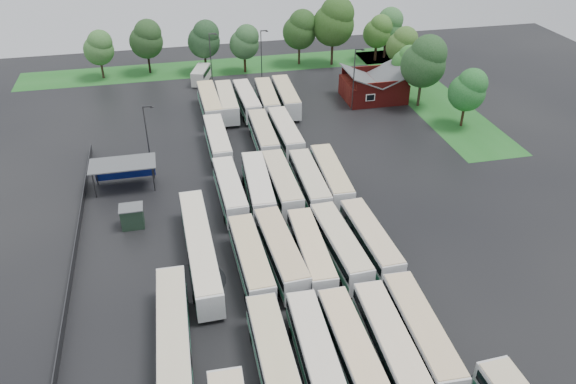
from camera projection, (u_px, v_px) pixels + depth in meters
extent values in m
plane|color=black|center=(295.00, 275.00, 57.56)|extent=(160.00, 160.00, 0.00)
cube|color=maroon|center=(373.00, 89.00, 96.62)|extent=(10.00, 8.00, 3.40)
cube|color=#4C4F51|center=(360.00, 76.00, 94.79)|extent=(5.07, 8.60, 2.19)
cube|color=#4C4F51|center=(388.00, 74.00, 95.72)|extent=(5.07, 8.60, 2.19)
cube|color=maroon|center=(383.00, 86.00, 92.15)|extent=(9.00, 0.20, 1.20)
cube|color=silver|center=(370.00, 98.00, 92.74)|extent=(1.60, 0.12, 1.20)
cylinder|color=#2D2D30|center=(94.00, 186.00, 69.36)|extent=(0.16, 0.16, 3.40)
cylinder|color=#2D2D30|center=(154.00, 179.00, 70.70)|extent=(0.16, 0.16, 3.40)
cylinder|color=#2D2D30|center=(96.00, 173.00, 72.01)|extent=(0.16, 0.16, 3.40)
cylinder|color=#2D2D30|center=(153.00, 167.00, 73.36)|extent=(0.16, 0.16, 3.40)
cube|color=#4C4F51|center=(122.00, 164.00, 70.41)|extent=(8.20, 4.20, 0.15)
cube|color=navy|center=(125.00, 170.00, 72.99)|extent=(7.60, 0.08, 2.60)
cube|color=black|center=(132.00, 217.00, 64.32)|extent=(2.50, 2.00, 2.50)
cube|color=#4C4F51|center=(131.00, 207.00, 63.63)|extent=(2.70, 2.20, 0.12)
cube|color=#1D5E1E|center=(230.00, 66.00, 111.65)|extent=(80.00, 10.00, 0.01)
cube|color=#1D5E1E|center=(426.00, 94.00, 99.39)|extent=(10.00, 50.00, 0.01)
cube|color=#2D2D30|center=(75.00, 253.00, 59.73)|extent=(0.10, 50.00, 1.20)
cube|color=silver|center=(274.00, 360.00, 45.55)|extent=(2.71, 12.76, 2.92)
cube|color=black|center=(274.00, 355.00, 45.24)|extent=(2.77, 12.25, 0.93)
cube|color=#398361|center=(275.00, 366.00, 45.89)|extent=(2.77, 12.51, 0.64)
cube|color=beige|center=(274.00, 347.00, 44.75)|extent=(2.61, 12.38, 0.13)
cylinder|color=black|center=(265.00, 337.00, 49.70)|extent=(2.71, 1.02, 1.02)
cube|color=silver|center=(316.00, 354.00, 46.18)|extent=(2.93, 12.45, 2.84)
cube|color=black|center=(316.00, 349.00, 45.88)|extent=(2.98, 11.95, 0.91)
cube|color=#2E7C58|center=(315.00, 359.00, 46.51)|extent=(2.98, 12.20, 0.62)
cube|color=beige|center=(316.00, 341.00, 45.41)|extent=(2.82, 12.07, 0.12)
cylinder|color=black|center=(304.00, 332.00, 50.21)|extent=(2.63, 0.99, 0.99)
cube|color=silver|center=(352.00, 350.00, 46.61)|extent=(2.59, 12.33, 2.82)
cube|color=black|center=(352.00, 345.00, 46.31)|extent=(2.65, 11.84, 0.90)
cube|color=#327F5D|center=(351.00, 355.00, 46.93)|extent=(2.64, 12.08, 0.62)
cube|color=beige|center=(353.00, 337.00, 45.83)|extent=(2.49, 11.96, 0.12)
cylinder|color=black|center=(337.00, 328.00, 50.62)|extent=(2.62, 0.99, 0.99)
cube|color=silver|center=(390.00, 344.00, 47.02)|extent=(3.00, 12.79, 2.92)
cube|color=black|center=(390.00, 339.00, 46.71)|extent=(3.05, 12.28, 0.93)
cube|color=#388764|center=(389.00, 350.00, 47.36)|extent=(3.05, 12.54, 0.64)
cube|color=beige|center=(391.00, 331.00, 46.22)|extent=(2.89, 12.41, 0.13)
cylinder|color=black|center=(372.00, 323.00, 51.16)|extent=(2.70, 1.02, 1.02)
cube|color=silver|center=(421.00, 333.00, 48.05)|extent=(3.14, 12.89, 2.93)
cube|color=black|center=(421.00, 328.00, 47.75)|extent=(3.19, 12.38, 0.94)
cube|color=#327A59|center=(420.00, 339.00, 48.39)|extent=(3.19, 12.63, 0.65)
cube|color=beige|center=(423.00, 320.00, 47.25)|extent=(3.02, 12.50, 0.13)
cylinder|color=black|center=(439.00, 383.00, 45.43)|extent=(2.72, 1.02, 1.02)
cylinder|color=black|center=(400.00, 313.00, 52.22)|extent=(2.72, 1.02, 1.02)
cube|color=silver|center=(251.00, 260.00, 56.63)|extent=(2.90, 12.47, 2.84)
cube|color=black|center=(251.00, 256.00, 56.33)|extent=(2.95, 11.98, 0.91)
cube|color=#388061|center=(251.00, 265.00, 56.96)|extent=(2.95, 12.23, 0.63)
cube|color=beige|center=(250.00, 248.00, 55.86)|extent=(2.79, 12.10, 0.12)
cylinder|color=black|center=(258.00, 297.00, 54.09)|extent=(2.64, 0.99, 0.99)
cylinder|color=black|center=(245.00, 248.00, 60.68)|extent=(2.64, 0.99, 0.99)
cube|color=silver|center=(281.00, 252.00, 57.60)|extent=(3.31, 12.90, 2.93)
cube|color=black|center=(281.00, 248.00, 57.29)|extent=(3.35, 12.39, 0.94)
cube|color=#347F5F|center=(281.00, 257.00, 57.94)|extent=(3.35, 12.64, 0.64)
cube|color=#D8BA8B|center=(281.00, 241.00, 56.80)|extent=(3.19, 12.51, 0.13)
cylinder|color=black|center=(289.00, 289.00, 54.98)|extent=(2.72, 1.02, 1.02)
cylinder|color=black|center=(273.00, 241.00, 61.76)|extent=(2.72, 1.02, 1.02)
cube|color=silver|center=(311.00, 252.00, 57.71)|extent=(2.91, 12.38, 2.82)
cube|color=black|center=(311.00, 248.00, 57.42)|extent=(2.95, 11.89, 0.90)
cube|color=#317F5E|center=(311.00, 257.00, 58.04)|extent=(2.95, 12.13, 0.62)
cube|color=beige|center=(311.00, 241.00, 56.94)|extent=(2.79, 12.00, 0.12)
cylinder|color=black|center=(321.00, 288.00, 55.19)|extent=(2.62, 0.98, 0.98)
cylinder|color=black|center=(301.00, 241.00, 61.72)|extent=(2.62, 0.98, 0.98)
cube|color=silver|center=(340.00, 246.00, 58.59)|extent=(3.22, 12.67, 2.88)
cube|color=black|center=(340.00, 241.00, 58.29)|extent=(3.26, 12.18, 0.92)
cube|color=#387E5B|center=(340.00, 251.00, 58.93)|extent=(3.26, 12.43, 0.63)
cube|color=beige|center=(341.00, 234.00, 57.81)|extent=(3.10, 12.29, 0.13)
cylinder|color=black|center=(351.00, 281.00, 56.02)|extent=(2.67, 1.01, 1.01)
cylinder|color=black|center=(329.00, 235.00, 62.69)|extent=(2.67, 1.01, 1.01)
cube|color=silver|center=(370.00, 240.00, 59.46)|extent=(2.99, 12.41, 2.83)
cube|color=black|center=(371.00, 236.00, 59.16)|extent=(3.03, 11.92, 0.90)
cube|color=#2A895C|center=(370.00, 245.00, 59.78)|extent=(3.03, 12.17, 0.62)
cube|color=beige|center=(371.00, 229.00, 58.68)|extent=(2.87, 12.04, 0.12)
cylinder|color=black|center=(382.00, 274.00, 56.93)|extent=(2.62, 0.99, 0.99)
cylinder|color=black|center=(357.00, 230.00, 63.47)|extent=(2.62, 0.99, 0.99)
cube|color=silver|center=(230.00, 191.00, 68.00)|extent=(2.85, 12.38, 2.82)
cube|color=black|center=(230.00, 187.00, 67.71)|extent=(2.90, 11.88, 0.90)
cube|color=#227852|center=(230.00, 195.00, 68.33)|extent=(2.89, 12.13, 0.62)
cube|color=#EFE1CC|center=(229.00, 180.00, 67.23)|extent=(2.74, 12.00, 0.12)
cylinder|color=black|center=(235.00, 218.00, 65.48)|extent=(2.62, 0.99, 0.99)
cylinder|color=black|center=(226.00, 184.00, 72.02)|extent=(2.62, 0.99, 0.99)
cube|color=silver|center=(258.00, 187.00, 68.62)|extent=(3.35, 13.03, 2.96)
cube|color=black|center=(258.00, 183.00, 68.31)|extent=(3.38, 12.52, 0.95)
cube|color=#227A52|center=(258.00, 191.00, 68.96)|extent=(3.39, 12.78, 0.65)
cube|color=silver|center=(258.00, 176.00, 67.81)|extent=(3.22, 12.64, 0.13)
cylinder|color=black|center=(265.00, 215.00, 65.97)|extent=(2.74, 1.03, 1.03)
cylinder|color=black|center=(253.00, 180.00, 72.82)|extent=(2.74, 1.03, 1.03)
cube|color=silver|center=(282.00, 184.00, 69.19)|extent=(2.68, 12.82, 2.94)
cube|color=black|center=(282.00, 180.00, 68.88)|extent=(2.75, 12.31, 0.94)
cube|color=#217751|center=(282.00, 189.00, 69.53)|extent=(2.74, 12.56, 0.65)
cube|color=beige|center=(282.00, 173.00, 68.39)|extent=(2.57, 12.44, 0.13)
cylinder|color=black|center=(289.00, 212.00, 66.56)|extent=(2.72, 1.03, 1.03)
cylinder|color=black|center=(275.00, 178.00, 73.37)|extent=(2.72, 1.03, 1.03)
cube|color=silver|center=(309.00, 182.00, 69.62)|extent=(2.85, 12.55, 2.87)
cube|color=black|center=(309.00, 178.00, 69.32)|extent=(2.91, 12.06, 0.92)
cube|color=#287553|center=(309.00, 187.00, 69.96)|extent=(2.90, 12.31, 0.63)
cube|color=beige|center=(309.00, 172.00, 68.84)|extent=(2.74, 12.18, 0.13)
cylinder|color=black|center=(317.00, 209.00, 67.06)|extent=(2.66, 1.00, 1.00)
cylinder|color=black|center=(301.00, 177.00, 73.70)|extent=(2.66, 1.00, 1.00)
cube|color=silver|center=(331.00, 177.00, 70.58)|extent=(3.19, 12.84, 2.92)
cube|color=black|center=(331.00, 173.00, 70.28)|extent=(3.23, 12.33, 0.93)
cube|color=#27875E|center=(331.00, 182.00, 70.92)|extent=(3.23, 12.58, 0.64)
cube|color=beige|center=(332.00, 167.00, 69.79)|extent=(3.07, 12.45, 0.13)
cylinder|color=black|center=(340.00, 204.00, 67.97)|extent=(2.71, 1.02, 1.02)
cylinder|color=black|center=(322.00, 172.00, 74.73)|extent=(2.71, 1.02, 1.02)
cube|color=silver|center=(218.00, 142.00, 79.17)|extent=(2.73, 12.60, 2.88)
cube|color=black|center=(217.00, 138.00, 78.86)|extent=(2.79, 12.10, 0.92)
cube|color=#25855B|center=(218.00, 146.00, 79.50)|extent=(2.78, 12.35, 0.63)
cube|color=beige|center=(217.00, 132.00, 78.38)|extent=(2.63, 12.22, 0.13)
cylinder|color=black|center=(222.00, 164.00, 76.59)|extent=(2.67, 1.01, 1.01)
cylinder|color=black|center=(215.00, 138.00, 83.26)|extent=(2.67, 1.01, 1.01)
cube|color=silver|center=(263.00, 136.00, 80.78)|extent=(2.80, 12.55, 2.87)
cube|color=black|center=(263.00, 132.00, 80.48)|extent=(2.86, 12.05, 0.92)
cube|color=#2B7957|center=(263.00, 140.00, 81.11)|extent=(2.85, 12.30, 0.63)
cube|color=beige|center=(263.00, 126.00, 80.00)|extent=(2.69, 12.18, 0.13)
cylinder|color=black|center=(269.00, 157.00, 78.22)|extent=(2.66, 1.00, 1.00)
cylinder|color=black|center=(259.00, 133.00, 84.86)|extent=(2.66, 1.00, 1.00)
cube|color=silver|center=(285.00, 134.00, 81.30)|extent=(2.79, 12.84, 2.94)
cube|color=black|center=(285.00, 130.00, 80.99)|extent=(2.85, 12.33, 0.94)
cube|color=#258254|center=(285.00, 138.00, 81.64)|extent=(2.84, 12.59, 0.65)
cube|color=beige|center=(285.00, 124.00, 80.49)|extent=(2.68, 12.46, 0.13)
cylinder|color=black|center=(292.00, 155.00, 78.67)|extent=(2.72, 1.03, 1.03)
cylinder|color=black|center=(280.00, 131.00, 85.47)|extent=(2.72, 1.03, 1.03)
cube|color=silver|center=(210.00, 104.00, 90.62)|extent=(2.92, 13.07, 2.99)
cube|color=black|center=(209.00, 100.00, 90.30)|extent=(2.98, 12.55, 0.96)
cube|color=#1E7B4D|center=(210.00, 107.00, 90.97)|extent=(2.97, 12.81, 0.66)
cube|color=beige|center=(209.00, 95.00, 89.80)|extent=(2.80, 12.68, 0.13)
cylinder|color=black|center=(213.00, 123.00, 87.95)|extent=(2.77, 1.04, 1.04)
cylinder|color=black|center=(208.00, 102.00, 94.86)|extent=(2.77, 1.04, 1.04)
cube|color=silver|center=(227.00, 102.00, 91.29)|extent=(2.82, 12.55, 2.87)
cube|color=black|center=(227.00, 99.00, 90.99)|extent=(2.87, 12.05, 0.92)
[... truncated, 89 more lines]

